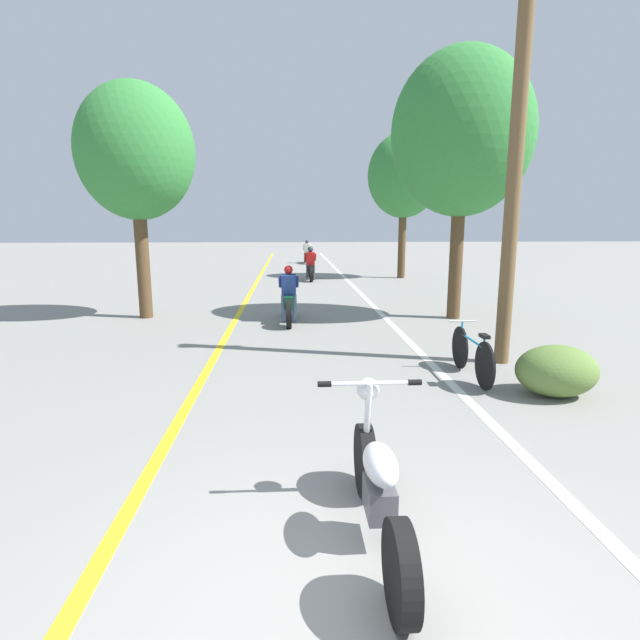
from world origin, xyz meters
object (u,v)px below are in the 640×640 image
object	(u,v)px
roadside_tree_right_far	(404,176)
motorcycle_rider_mid	(311,267)
motorcycle_rider_lead	(289,301)
motorcycle_rider_far	(307,254)
roadside_tree_left	(136,153)
bicycle_parked	(472,354)
utility_pole	(515,158)
motorcycle_foreground	(379,487)
roadside_tree_right_near	(462,134)

from	to	relation	value
roadside_tree_right_far	motorcycle_rider_mid	bearing A→B (deg)	-172.19
roadside_tree_right_far	motorcycle_rider_lead	bearing A→B (deg)	-116.87
motorcycle_rider_mid	motorcycle_rider_far	xyz separation A→B (m)	(0.15, 8.75, -0.01)
roadside_tree_left	motorcycle_rider_mid	bearing A→B (deg)	61.41
motorcycle_rider_far	bicycle_parked	bearing A→B (deg)	-85.55
roadside_tree_right_far	bicycle_parked	distance (m)	14.69
bicycle_parked	utility_pole	bearing A→B (deg)	45.05
utility_pole	motorcycle_rider_mid	world-z (taller)	utility_pole
motorcycle_foreground	bicycle_parked	bearing A→B (deg)	61.29
motorcycle_rider_lead	motorcycle_rider_far	world-z (taller)	motorcycle_rider_far
roadside_tree_right_near	motorcycle_rider_far	size ratio (longest dim) A/B	3.09
motorcycle_rider_lead	motorcycle_rider_mid	size ratio (longest dim) A/B	1.04
utility_pole	motorcycle_rider_far	bearing A→B (deg)	96.81
motorcycle_rider_lead	motorcycle_foreground	bearing A→B (deg)	-85.44
roadside_tree_right_far	motorcycle_rider_mid	world-z (taller)	roadside_tree_right_far
roadside_tree_right_far	motorcycle_rider_far	world-z (taller)	roadside_tree_right_far
utility_pole	motorcycle_rider_lead	size ratio (longest dim) A/B	3.07
utility_pole	motorcycle_rider_far	distance (m)	21.75
motorcycle_foreground	motorcycle_rider_lead	distance (m)	8.42
roadside_tree_left	motorcycle_rider_lead	distance (m)	5.00
motorcycle_rider_lead	motorcycle_rider_far	bearing A→B (deg)	86.65
utility_pole	roadside_tree_left	world-z (taller)	utility_pole
utility_pole	motorcycle_rider_mid	bearing A→B (deg)	102.09
roadside_tree_left	motorcycle_foreground	size ratio (longest dim) A/B	2.73
roadside_tree_right_far	motorcycle_rider_far	distance (m)	9.77
roadside_tree_left	bicycle_parked	xyz separation A→B (m)	(6.32, -5.35, -3.56)
motorcycle_rider_mid	roadside_tree_left	bearing A→B (deg)	-118.59
utility_pole	motorcycle_rider_lead	distance (m)	5.89
utility_pole	motorcycle_foreground	bearing A→B (deg)	-122.13
roadside_tree_right_far	motorcycle_rider_far	bearing A→B (deg)	114.58
roadside_tree_left	motorcycle_rider_lead	bearing A→B (deg)	-12.34
motorcycle_rider_lead	motorcycle_rider_mid	distance (m)	8.97
motorcycle_foreground	roadside_tree_left	bearing A→B (deg)	114.76
roadside_tree_right_near	motorcycle_foreground	world-z (taller)	roadside_tree_right_near
bicycle_parked	motorcycle_rider_lead	bearing A→B (deg)	121.18
utility_pole	bicycle_parked	distance (m)	3.17
roadside_tree_right_far	roadside_tree_left	xyz separation A→B (m)	(-8.35, -8.68, -0.30)
roadside_tree_right_far	roadside_tree_right_near	bearing A→B (deg)	-94.50
roadside_tree_right_near	motorcycle_rider_lead	size ratio (longest dim) A/B	2.98
roadside_tree_right_near	motorcycle_foreground	xyz separation A→B (m)	(-3.40, -8.64, -3.92)
motorcycle_rider_lead	roadside_tree_right_far	bearing A→B (deg)	63.13
roadside_tree_right_near	motorcycle_rider_far	xyz separation A→B (m)	(-3.03, 17.43, -3.83)
utility_pole	motorcycle_rider_mid	xyz separation A→B (m)	(-2.71, 12.66, -2.79)
roadside_tree_right_near	roadside_tree_left	world-z (taller)	roadside_tree_right_near
roadside_tree_right_near	bicycle_parked	distance (m)	6.38
motorcycle_foreground	motorcycle_rider_lead	xyz separation A→B (m)	(-0.67, 8.39, 0.09)
roadside_tree_right_far	roadside_tree_left	size ratio (longest dim) A/B	1.08
roadside_tree_left	motorcycle_rider_lead	size ratio (longest dim) A/B	2.64
roadside_tree_left	motorcycle_rider_mid	xyz separation A→B (m)	(4.44, 8.15, -3.41)
utility_pole	roadside_tree_left	distance (m)	8.48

